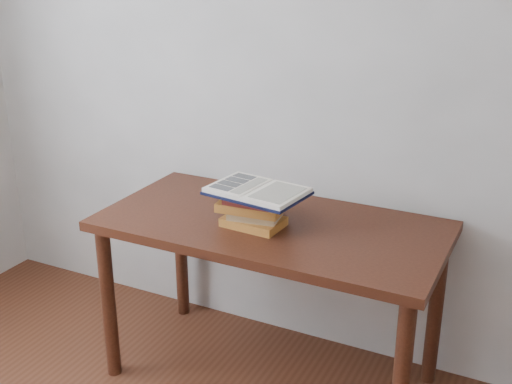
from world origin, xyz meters
The scene contains 3 objects.
desk centered at (0.03, 1.38, 0.63)m, with size 1.36×0.68×0.73m.
book_stack centered at (-0.02, 1.32, 0.79)m, with size 0.26×0.20×0.13m.
open_book centered at (-0.01, 1.33, 0.87)m, with size 0.39×0.30×0.03m.
Camera 1 is at (1.01, -0.73, 1.73)m, focal length 45.00 mm.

